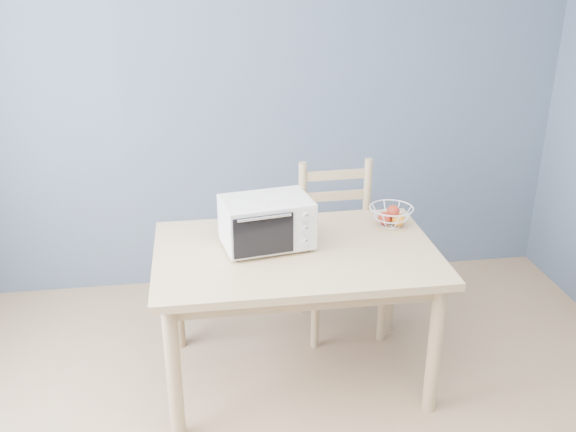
{
  "coord_description": "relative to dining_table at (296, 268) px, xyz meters",
  "views": [
    {
      "loc": [
        -0.38,
        -1.73,
        2.15
      ],
      "look_at": [
        0.04,
        1.11,
        0.93
      ],
      "focal_mm": 40.0,
      "sensor_mm": 36.0,
      "label": 1
    }
  ],
  "objects": [
    {
      "name": "room",
      "position": [
        -0.08,
        -1.1,
        0.65
      ],
      "size": [
        4.01,
        4.51,
        2.61
      ],
      "color": "tan",
      "rests_on": "ground"
    },
    {
      "name": "dining_table",
      "position": [
        0.0,
        0.0,
        0.0
      ],
      "size": [
        1.4,
        0.9,
        0.75
      ],
      "color": "tan",
      "rests_on": "ground"
    },
    {
      "name": "toaster_oven",
      "position": [
        -0.15,
        0.06,
        0.24
      ],
      "size": [
        0.47,
        0.38,
        0.25
      ],
      "rotation": [
        0.0,
        0.0,
        0.17
      ],
      "color": "white",
      "rests_on": "dining_table"
    },
    {
      "name": "fruit_basket",
      "position": [
        0.55,
        0.22,
        0.16
      ],
      "size": [
        0.25,
        0.25,
        0.12
      ],
      "rotation": [
        0.0,
        0.0,
        0.08
      ],
      "color": "white",
      "rests_on": "dining_table"
    },
    {
      "name": "dining_chair",
      "position": [
        0.34,
        0.5,
        -0.16
      ],
      "size": [
        0.47,
        0.47,
        0.99
      ],
      "rotation": [
        0.0,
        0.0,
        0.03
      ],
      "color": "tan",
      "rests_on": "ground"
    }
  ]
}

